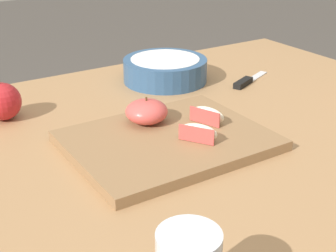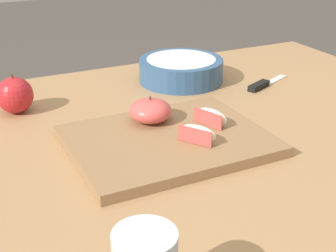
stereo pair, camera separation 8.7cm
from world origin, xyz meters
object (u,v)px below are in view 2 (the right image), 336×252
Objects in this scene: apple_half_skin_up at (150,111)px; apple_wedge_right at (198,134)px; whole_apple_crimson at (15,95)px; ceramic_fruit_bowl at (181,69)px; cutting_board at (168,141)px; paring_knife at (262,85)px; apple_wedge_middle at (211,117)px.

apple_half_skin_up is 0.12m from apple_wedge_right.
whole_apple_crimson is 0.41× the size of ceramic_fruit_bowl.
cutting_board is 2.29× the size of paring_knife.
cutting_board is at bearing -173.47° from apple_wedge_middle.
whole_apple_crimson reaches higher than ceramic_fruit_bowl.
paring_knife is at bearing 34.88° from apple_wedge_middle.
apple_wedge_middle is 0.31m from ceramic_fruit_bowl.
ceramic_fruit_bowl reaches higher than cutting_board.
apple_wedge_middle is (0.10, -0.06, -0.01)m from apple_half_skin_up.
apple_wedge_right is at bearing -49.25° from cutting_board.
apple_wedge_middle is 0.42m from whole_apple_crimson.
apple_wedge_middle is at bearing -32.36° from apple_half_skin_up.
apple_half_skin_up is at bearing 147.64° from apple_wedge_middle.
whole_apple_crimson is at bearing -176.45° from ceramic_fruit_bowl.
apple_wedge_middle is (0.10, 0.01, 0.03)m from cutting_board.
ceramic_fruit_bowl is (0.41, 0.03, -0.01)m from whole_apple_crimson.
apple_half_skin_up is (-0.00, 0.07, 0.03)m from cutting_board.
cutting_board is 0.36m from whole_apple_crimson.
ceramic_fruit_bowl reaches higher than paring_knife.
cutting_board is 5.02× the size of apple_wedge_right.
paring_knife is at bearing -39.24° from ceramic_fruit_bowl.
ceramic_fruit_bowl is at bearing 51.08° from apple_half_skin_up.
apple_half_skin_up reaches higher than paring_knife.
whole_apple_crimson is (-0.22, 0.28, 0.03)m from cutting_board.
apple_half_skin_up reaches higher than apple_wedge_middle.
apple_wedge_middle is 0.85× the size of whole_apple_crimson.
ceramic_fruit_bowl is at bearing 73.16° from apple_wedge_middle.
apple_wedge_middle is at bearing -40.59° from whole_apple_crimson.
apple_half_skin_up reaches higher than apple_wedge_right.
cutting_board is 0.39m from paring_knife.
apple_wedge_middle reaches higher than cutting_board.
ceramic_fruit_bowl reaches higher than apple_wedge_right.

